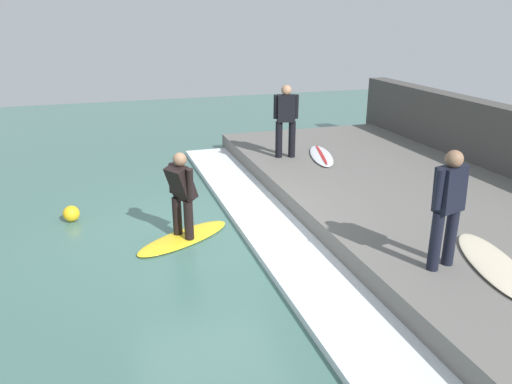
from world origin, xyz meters
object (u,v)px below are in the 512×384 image
at_px(surfer_riding, 181,191).
at_px(surfboard_waiting_far, 321,156).
at_px(surfer_waiting_near, 448,204).
at_px(surfboard_waiting_near, 494,264).
at_px(surfboard_riding, 184,238).
at_px(surfer_waiting_far, 286,117).
at_px(marker_buoy, 71,214).

height_order(surfer_riding, surfboard_waiting_far, surfer_riding).
relative_size(surfer_waiting_near, surfboard_waiting_near, 0.78).
relative_size(surfboard_riding, surfboard_waiting_near, 0.93).
relative_size(surfboard_waiting_near, surfboard_waiting_far, 1.09).
bearing_deg(surfer_waiting_near, surfboard_waiting_far, 82.10).
bearing_deg(surfboard_waiting_near, surfer_riding, 140.70).
distance_m(surfer_waiting_far, surfboard_waiting_far, 1.18).
distance_m(surfboard_riding, marker_buoy, 2.18).
relative_size(surfer_waiting_near, surfboard_waiting_far, 0.85).
bearing_deg(surfer_riding, surfer_waiting_far, 44.69).
relative_size(surfboard_riding, surfboard_waiting_far, 1.01).
relative_size(surfer_riding, surfboard_waiting_far, 0.77).
xyz_separation_m(surfboard_riding, marker_buoy, (-1.73, 1.33, 0.11)).
relative_size(surfboard_riding, marker_buoy, 6.39).
bearing_deg(surfboard_waiting_far, surfer_waiting_near, -97.90).
xyz_separation_m(surfer_riding, surfboard_waiting_near, (3.46, -2.83, -0.39)).
height_order(surfer_riding, marker_buoy, surfer_riding).
xyz_separation_m(surfer_riding, marker_buoy, (-1.73, 1.33, -0.68)).
bearing_deg(surfer_waiting_far, surfer_waiting_near, -89.35).
bearing_deg(surfboard_riding, surfboard_waiting_near, -39.30).
bearing_deg(surfer_waiting_far, surfer_riding, -135.31).
relative_size(surfer_waiting_near, surfer_waiting_far, 0.96).
bearing_deg(marker_buoy, surfboard_riding, -37.50).
bearing_deg(surfer_waiting_far, surfboard_waiting_far, -17.27).
bearing_deg(marker_buoy, surfer_waiting_far, 17.27).
relative_size(surfer_riding, surfboard_waiting_near, 0.71).
relative_size(surfboard_waiting_far, marker_buoy, 6.31).
bearing_deg(surfboard_riding, surfer_waiting_far, 44.69).
xyz_separation_m(surfboard_riding, surfer_waiting_near, (2.81, -2.62, 1.22)).
height_order(surfer_waiting_far, marker_buoy, surfer_waiting_far).
relative_size(surfboard_riding, surfer_waiting_far, 1.14).
height_order(surfer_waiting_near, surfboard_waiting_far, surfer_waiting_near).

